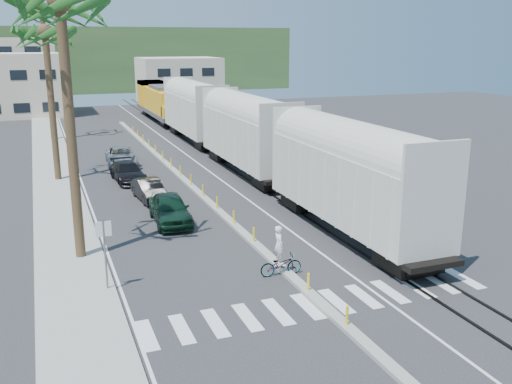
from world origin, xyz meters
TOP-DOWN VIEW (x-y plane):
  - ground at (0.00, 0.00)m, footprint 140.00×140.00m
  - sidewalk at (-8.50, 25.00)m, footprint 3.00×90.00m
  - rails at (5.00, 28.00)m, footprint 1.56×100.00m
  - median at (0.00, 19.96)m, footprint 0.45×60.00m
  - crosswalk at (0.00, -2.00)m, footprint 14.00×2.20m
  - lane_markings at (-2.15, 25.00)m, footprint 9.42×90.00m
  - freight_train at (5.00, 25.32)m, footprint 3.00×60.94m
  - palm_trees at (-8.10, 22.70)m, footprint 3.50×37.20m
  - street_sign at (-7.30, 2.00)m, footprint 0.60×0.08m
  - buildings at (-6.41, 71.66)m, footprint 38.00×27.00m
  - hillside at (0.00, 100.00)m, footprint 80.00×20.00m
  - car_lead at (-3.04, 9.75)m, footprint 2.30×4.85m
  - car_second at (-3.23, 14.75)m, footprint 2.13×4.26m
  - car_third at (-3.72, 20.10)m, footprint 2.47×4.90m
  - car_rear at (-3.34, 26.12)m, footprint 2.81×5.12m
  - cyclist at (-0.30, 1.06)m, footprint 0.83×1.87m

SIDE VIEW (x-z plane):
  - ground at x=0.00m, z-range 0.00..0.00m
  - lane_markings at x=-2.15m, z-range 0.00..0.01m
  - crosswalk at x=0.00m, z-range 0.00..0.01m
  - rails at x=5.00m, z-range 0.00..0.06m
  - sidewalk at x=-8.50m, z-range 0.00..0.15m
  - median at x=0.00m, z-range -0.34..0.51m
  - car_second at x=-3.23m, z-range 0.00..1.32m
  - car_rear at x=-3.34m, z-range 0.00..1.35m
  - car_third at x=-3.72m, z-range 0.00..1.35m
  - cyclist at x=-0.30m, z-range -0.39..1.81m
  - car_lead at x=-3.04m, z-range 0.00..1.59m
  - street_sign at x=-7.30m, z-range 0.47..3.47m
  - freight_train at x=5.00m, z-range -0.02..5.83m
  - buildings at x=-6.41m, z-range -0.64..9.36m
  - hillside at x=0.00m, z-range 0.00..12.00m
  - palm_trees at x=-8.10m, z-range 3.93..17.68m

